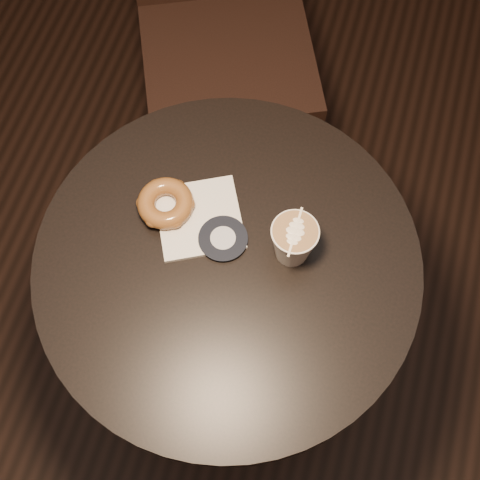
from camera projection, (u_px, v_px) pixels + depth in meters
The scene contains 4 objects.
cafe_table at pixel (229, 296), 1.38m from camera, with size 0.70×0.70×0.75m.
pastry_bag at pixel (199, 218), 1.22m from camera, with size 0.15×0.15×0.01m, color silver.
doughnut at pixel (165, 203), 1.21m from camera, with size 0.10×0.10×0.03m, color brown.
latte_cup at pixel (293, 242), 1.16m from camera, with size 0.08×0.08×0.09m, color silver, non-canonical shape.
Camera 1 is at (0.15, -0.42, 1.86)m, focal length 50.00 mm.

